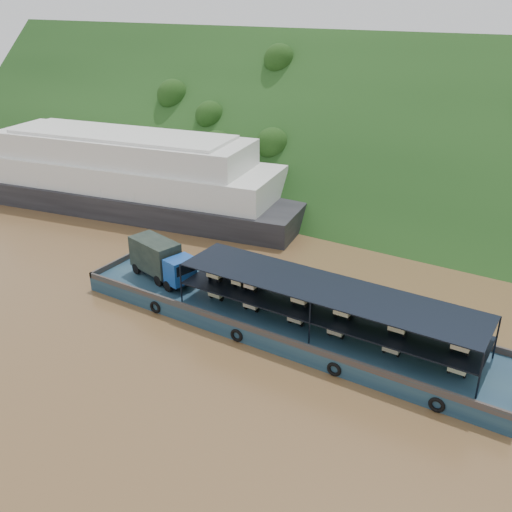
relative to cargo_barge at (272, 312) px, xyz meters
The scene contains 4 objects.
ground 2.95m from the cargo_barge, 147.31° to the left, with size 160.00×160.00×0.00m, color brown.
hillside 37.56m from the cargo_barge, 93.50° to the left, with size 140.00×28.00×28.00m, color #153312.
cargo_barge is the anchor object (origin of this frame).
passenger_ferry 32.83m from the cargo_barge, 153.52° to the left, with size 46.15×18.94×9.09m.
Camera 1 is at (21.72, -34.99, 23.83)m, focal length 40.00 mm.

